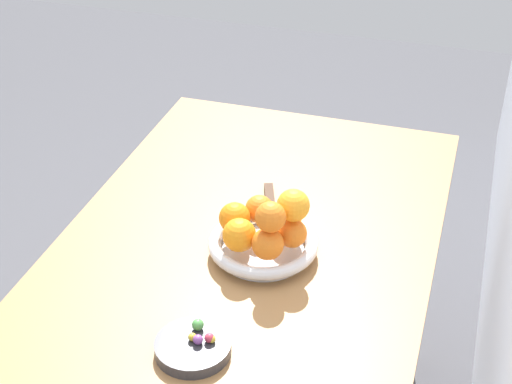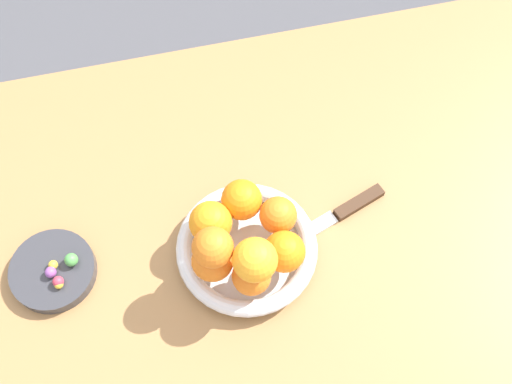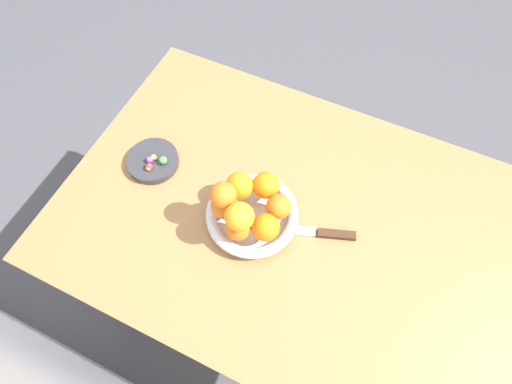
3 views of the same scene
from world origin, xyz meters
name	(u,v)px [view 3 (image 3 of 3)]	position (x,y,z in m)	size (l,w,h in m)	color
ground_plane	(274,292)	(0.00, 0.00, 0.00)	(6.00, 6.00, 0.00)	#4C4C51
dining_table	(285,229)	(0.00, 0.00, 0.65)	(1.10, 0.76, 0.74)	#9E7042
fruit_bowl	(252,215)	(0.07, 0.04, 0.76)	(0.22, 0.22, 0.04)	silver
candy_dish	(153,161)	(0.37, 0.01, 0.75)	(0.13, 0.13, 0.02)	#333338
orange_0	(238,228)	(0.08, 0.10, 0.81)	(0.06, 0.06, 0.06)	orange
orange_1	(265,227)	(0.02, 0.08, 0.81)	(0.06, 0.06, 0.06)	orange
orange_2	(279,207)	(0.02, 0.02, 0.81)	(0.06, 0.06, 0.06)	orange
orange_3	(266,185)	(0.07, -0.02, 0.81)	(0.06, 0.06, 0.06)	orange
orange_4	(240,186)	(0.12, 0.01, 0.81)	(0.07, 0.07, 0.07)	orange
orange_5	(225,206)	(0.13, 0.07, 0.81)	(0.06, 0.06, 0.06)	orange
orange_6	(223,195)	(0.13, 0.07, 0.87)	(0.06, 0.06, 0.06)	orange
orange_7	(239,217)	(0.07, 0.10, 0.87)	(0.06, 0.06, 0.06)	orange
candy_ball_0	(150,160)	(0.37, 0.02, 0.77)	(0.02, 0.02, 0.02)	#8C4C99
candy_ball_1	(149,166)	(0.36, 0.04, 0.77)	(0.02, 0.02, 0.02)	#C6384C
candy_ball_2	(163,160)	(0.34, 0.01, 0.77)	(0.02, 0.02, 0.02)	#4C9947
candy_ball_3	(154,157)	(0.37, 0.01, 0.77)	(0.01, 0.01, 0.01)	gold
candy_ball_4	(149,168)	(0.36, 0.04, 0.77)	(0.01, 0.01, 0.01)	gold
knife	(311,232)	(-0.07, 0.02, 0.75)	(0.25, 0.11, 0.01)	#3F2819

